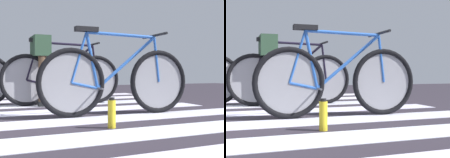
# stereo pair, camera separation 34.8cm
# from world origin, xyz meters

# --- Properties ---
(ground) EXTENTS (18.00, 14.00, 0.02)m
(ground) POSITION_xyz_m (0.00, 0.00, 0.01)
(ground) COLOR #2A252E
(crosswalk_markings) EXTENTS (5.40, 5.77, 0.00)m
(crosswalk_markings) POSITION_xyz_m (-0.01, 0.10, 0.02)
(crosswalk_markings) COLOR silver
(crosswalk_markings) RESTS_ON ground
(bicycle_1_of_4) EXTENTS (1.74, 0.52, 0.93)m
(bicycle_1_of_4) POSITION_xyz_m (1.05, -0.08, 0.41)
(bicycle_1_of_4) COLOR black
(bicycle_1_of_4) RESTS_ON ground
(bicycle_2_of_4) EXTENTS (1.74, 0.52, 0.93)m
(bicycle_2_of_4) POSITION_xyz_m (0.81, 1.21, 0.41)
(bicycle_2_of_4) COLOR black
(bicycle_2_of_4) RESTS_ON ground
(cyclist_2_of_4) EXTENTS (0.31, 0.41, 0.96)m
(cyclist_2_of_4) POSITION_xyz_m (0.50, 1.22, 0.64)
(cyclist_2_of_4) COLOR brown
(cyclist_2_of_4) RESTS_ON ground
(water_bottle) EXTENTS (0.07, 0.07, 0.26)m
(water_bottle) POSITION_xyz_m (0.69, -0.74, 0.14)
(water_bottle) COLOR gold
(water_bottle) RESTS_ON ground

